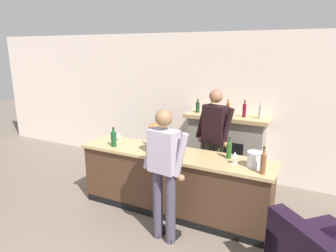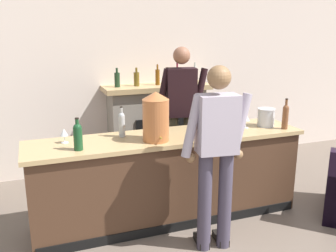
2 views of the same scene
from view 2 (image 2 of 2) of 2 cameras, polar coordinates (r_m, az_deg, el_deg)
wall_back_panel at (r=5.56m, az=-4.28°, el=7.69°), size 12.00×0.07×2.75m
bar_counter at (r=4.10m, az=0.11°, el=-7.86°), size 2.95×0.67×0.96m
fireplace_stone at (r=5.51m, az=-1.71°, el=-0.10°), size 1.54×0.52×1.57m
person_customer at (r=3.43m, az=7.38°, el=-3.91°), size 0.65×0.34×1.75m
person_bartender at (r=4.66m, az=2.02°, el=1.96°), size 0.65×0.36×1.84m
copper_dispenser at (r=3.70m, az=-1.87°, el=1.48°), size 0.27×0.31×0.50m
ice_bucket_steel at (r=4.43m, az=14.71°, el=1.29°), size 0.20×0.20×0.21m
wine_bottle_port_short at (r=4.36m, az=17.45°, el=1.52°), size 0.07×0.07×0.35m
wine_bottle_rose_blush at (r=3.54m, az=-13.58°, el=-1.41°), size 0.08×0.08×0.31m
wine_bottle_cabernet_heavy at (r=4.36m, az=9.28°, el=1.77°), size 0.07×0.07×0.30m
wine_bottle_riesling_slim at (r=3.89m, az=-7.06°, el=0.39°), size 0.07×0.07×0.32m
wine_glass_by_dispenser at (r=3.80m, az=-15.56°, el=-1.02°), size 0.08×0.08×0.15m
wine_glass_back_row at (r=4.29m, az=11.79°, el=1.24°), size 0.09×0.09×0.17m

